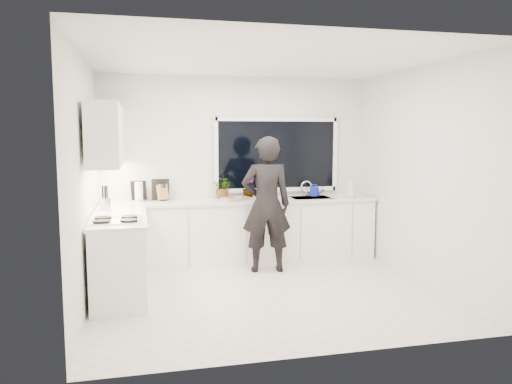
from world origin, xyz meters
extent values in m
cube|color=beige|center=(0.00, 0.00, -0.01)|extent=(4.00, 3.50, 0.02)
cube|color=white|center=(0.00, 1.76, 1.35)|extent=(4.00, 0.02, 2.70)
cube|color=white|center=(-2.01, 0.00, 1.35)|extent=(0.02, 3.50, 2.70)
cube|color=white|center=(2.01, 0.00, 1.35)|extent=(0.02, 3.50, 2.70)
cube|color=white|center=(0.00, 0.00, 2.71)|extent=(4.00, 3.50, 0.02)
cube|color=black|center=(0.60, 1.73, 1.55)|extent=(1.80, 0.02, 1.00)
cube|color=white|center=(0.00, 1.45, 0.44)|extent=(3.92, 0.58, 0.88)
cube|color=white|center=(-1.67, 0.35, 0.44)|extent=(0.58, 1.60, 0.88)
cube|color=silver|center=(0.00, 1.44, 0.90)|extent=(3.94, 0.62, 0.04)
cube|color=silver|center=(-1.67, 0.35, 0.90)|extent=(0.62, 1.60, 0.04)
cube|color=white|center=(-1.79, 0.70, 1.85)|extent=(0.34, 2.10, 0.70)
cube|color=silver|center=(1.05, 1.45, 0.87)|extent=(0.58, 0.42, 0.14)
cylinder|color=silver|center=(1.05, 1.65, 1.03)|extent=(0.03, 0.03, 0.22)
cube|color=black|center=(-1.69, 0.00, 0.94)|extent=(0.56, 0.48, 0.03)
imported|color=black|center=(0.23, 0.90, 0.92)|extent=(0.71, 0.51, 1.83)
cube|color=#B9B8BD|center=(-0.08, 1.42, 0.94)|extent=(0.47, 0.39, 0.03)
cube|color=#B42718|center=(-0.08, 1.42, 0.95)|extent=(0.42, 0.34, 0.01)
cylinder|color=#121AA9|center=(1.16, 1.61, 0.98)|extent=(0.16, 0.16, 0.13)
cylinder|color=silver|center=(-1.44, 1.55, 1.05)|extent=(0.14, 0.14, 0.26)
cube|color=olive|center=(-1.12, 1.59, 1.03)|extent=(0.16, 0.14, 0.22)
cylinder|color=#B9B8BD|center=(-1.85, 0.80, 1.00)|extent=(0.15, 0.15, 0.16)
cube|color=black|center=(-1.45, 1.69, 1.06)|extent=(0.22, 0.08, 0.28)
cube|color=black|center=(-1.14, 1.69, 1.07)|extent=(0.25, 0.04, 0.30)
imported|color=#26662D|center=(-0.24, 1.61, 1.08)|extent=(0.38, 0.37, 0.32)
imported|color=#26662D|center=(0.13, 1.61, 1.08)|extent=(0.24, 0.24, 0.32)
imported|color=#26662D|center=(0.50, 1.61, 1.05)|extent=(0.13, 0.15, 0.26)
imported|color=#D8BF66|center=(1.63, 1.30, 1.08)|extent=(0.17, 0.17, 0.32)
imported|color=#D8BF66|center=(1.63, 1.30, 1.02)|extent=(0.12, 0.12, 0.19)
camera|label=1|loc=(-1.42, -5.54, 1.86)|focal=35.00mm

